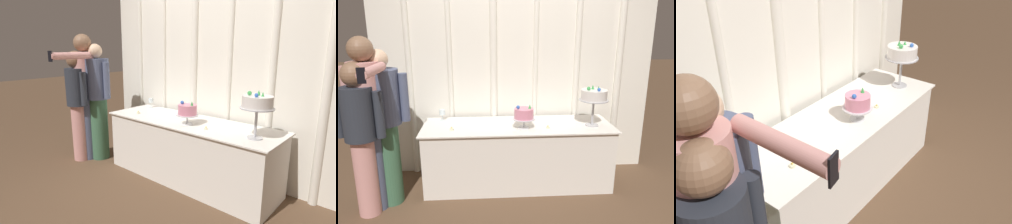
# 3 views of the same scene
# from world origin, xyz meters

# --- Properties ---
(ground_plane) EXTENTS (24.00, 24.00, 0.00)m
(ground_plane) POSITION_xyz_m (0.00, 0.00, 0.00)
(ground_plane) COLOR brown
(draped_curtain) EXTENTS (3.34, 0.16, 2.87)m
(draped_curtain) POSITION_xyz_m (0.02, 0.52, 1.49)
(draped_curtain) COLOR white
(draped_curtain) RESTS_ON ground_plane
(cake_table) EXTENTS (2.12, 0.70, 0.72)m
(cake_table) POSITION_xyz_m (0.00, 0.10, 0.36)
(cake_table) COLOR white
(cake_table) RESTS_ON ground_plane
(cake_display_nearleft) EXTENTS (0.25, 0.25, 0.27)m
(cake_display_nearleft) POSITION_xyz_m (0.05, -0.02, 0.88)
(cake_display_nearleft) COLOR silver
(cake_display_nearleft) RESTS_ON cake_table
(cake_display_nearright) EXTENTS (0.31, 0.31, 0.45)m
(cake_display_nearright) POSITION_xyz_m (0.82, 0.02, 1.06)
(cake_display_nearright) COLOR #B2B2B7
(cake_display_nearright) RESTS_ON cake_table
(wine_glass) EXTENTS (0.07, 0.07, 0.13)m
(wine_glass) POSITION_xyz_m (-0.86, 0.33, 0.82)
(wine_glass) COLOR silver
(wine_glass) RESTS_ON cake_table
(tealight_far_left) EXTENTS (0.04, 0.04, 0.04)m
(tealight_far_left) POSITION_xyz_m (-0.72, -0.04, 0.73)
(tealight_far_left) COLOR beige
(tealight_far_left) RESTS_ON cake_table
(tealight_near_left) EXTENTS (0.04, 0.04, 0.03)m
(tealight_near_left) POSITION_xyz_m (0.31, -0.04, 0.73)
(tealight_near_left) COLOR beige
(tealight_near_left) RESTS_ON cake_table
(guest_man_dark_suit) EXTENTS (0.51, 0.36, 1.60)m
(guest_man_dark_suit) POSITION_xyz_m (-1.36, -0.20, 0.87)
(guest_man_dark_suit) COLOR #3D6B4C
(guest_man_dark_suit) RESTS_ON ground_plane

